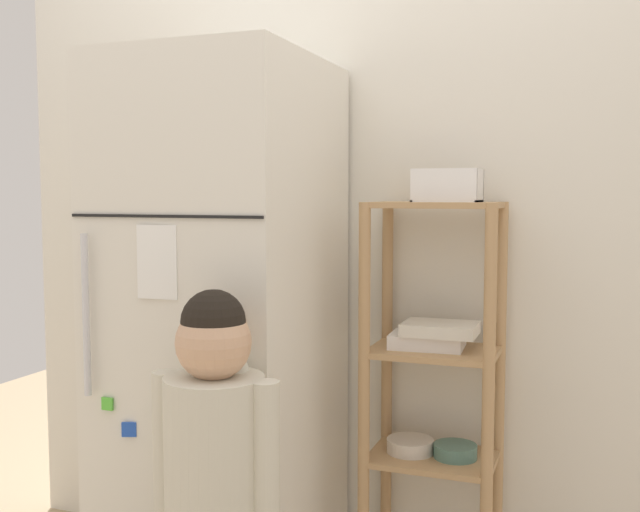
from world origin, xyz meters
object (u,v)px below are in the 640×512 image
(child_standing, at_px, (215,458))
(fruit_bin, at_px, (447,189))
(pantry_shelf_unit, at_px, (433,375))
(refrigerator, at_px, (224,336))

(child_standing, height_order, fruit_bin, fruit_bin)
(pantry_shelf_unit, bearing_deg, fruit_bin, -13.80)
(pantry_shelf_unit, relative_size, fruit_bin, 6.49)
(refrigerator, bearing_deg, child_standing, -64.85)
(refrigerator, distance_m, pantry_shelf_unit, 0.67)
(refrigerator, bearing_deg, pantry_shelf_unit, 16.65)
(child_standing, height_order, pantry_shelf_unit, pantry_shelf_unit)
(refrigerator, relative_size, fruit_bin, 8.69)
(pantry_shelf_unit, bearing_deg, refrigerator, -163.35)
(refrigerator, distance_m, fruit_bin, 0.83)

